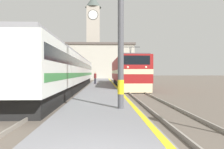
# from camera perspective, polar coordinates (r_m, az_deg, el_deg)

# --- Properties ---
(ground_plane) EXTENTS (200.00, 200.00, 0.00)m
(ground_plane) POSITION_cam_1_polar(r_m,az_deg,el_deg) (33.39, -2.55, -2.67)
(ground_plane) COLOR #60564C
(platform) EXTENTS (3.30, 140.00, 0.36)m
(platform) POSITION_cam_1_polar(r_m,az_deg,el_deg) (28.39, -2.60, -2.88)
(platform) COLOR slate
(platform) RESTS_ON ground
(rail_track_near) EXTENTS (2.83, 140.00, 0.16)m
(rail_track_near) POSITION_cam_1_polar(r_m,az_deg,el_deg) (28.55, 3.61, -3.15)
(rail_track_near) COLOR #60564C
(rail_track_near) RESTS_ON ground
(rail_track_far) EXTENTS (2.84, 140.00, 0.16)m
(rail_track_far) POSITION_cam_1_polar(r_m,az_deg,el_deg) (28.63, -9.56, -3.15)
(rail_track_far) COLOR #60564C
(rail_track_far) RESTS_ON ground
(locomotive_train) EXTENTS (2.92, 18.29, 4.65)m
(locomotive_train) POSITION_cam_1_polar(r_m,az_deg,el_deg) (28.11, 3.69, 0.56)
(locomotive_train) COLOR black
(locomotive_train) RESTS_ON ground
(passenger_train) EXTENTS (2.92, 32.80, 3.64)m
(passenger_train) POSITION_cam_1_polar(r_m,az_deg,el_deg) (24.39, -10.82, 0.78)
(passenger_train) COLOR black
(passenger_train) RESTS_ON ground
(catenary_mast) EXTENTS (2.50, 0.27, 7.93)m
(catenary_mast) POSITION_cam_1_polar(r_m,az_deg,el_deg) (9.49, 2.84, 15.43)
(catenary_mast) COLOR #4C4C51
(catenary_mast) RESTS_ON platform
(person_on_platform) EXTENTS (0.34, 0.34, 1.57)m
(person_on_platform) POSITION_cam_1_polar(r_m,az_deg,el_deg) (29.28, -4.42, -0.83)
(person_on_platform) COLOR #23232D
(person_on_platform) RESTS_ON platform
(clock_tower) EXTENTS (5.04, 5.04, 26.08)m
(clock_tower) POSITION_cam_1_polar(r_m,az_deg,el_deg) (70.52, -4.91, 10.34)
(clock_tower) COLOR #ADA393
(clock_tower) RESTS_ON ground
(station_building) EXTENTS (23.57, 7.69, 9.48)m
(station_building) POSITION_cam_1_polar(r_m,az_deg,el_deg) (58.76, -5.77, 3.36)
(station_building) COLOR #B7B2A3
(station_building) RESTS_ON ground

